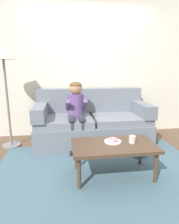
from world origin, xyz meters
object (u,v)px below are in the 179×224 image
(person_child, at_px, (76,109))
(mug, at_px, (132,139))
(couch, at_px, (92,123))
(toy_controller, at_px, (139,156))
(floor_lamp, at_px, (3,60))
(donut, at_px, (113,140))
(coffee_table, at_px, (114,148))

(person_child, bearing_deg, mug, -57.02)
(couch, distance_m, toy_controller, 1.01)
(mug, height_order, floor_lamp, floor_lamp)
(mug, bearing_deg, person_child, 122.98)
(toy_controller, height_order, floor_lamp, floor_lamp)
(person_child, bearing_deg, donut, -66.43)
(coffee_table, distance_m, donut, 0.10)
(donut, distance_m, floor_lamp, 2.09)
(couch, bearing_deg, mug, -74.39)
(mug, relative_size, floor_lamp, 0.05)
(toy_controller, bearing_deg, coffee_table, -115.34)
(mug, height_order, toy_controller, mug)
(coffee_table, distance_m, mug, 0.25)
(couch, height_order, coffee_table, couch)
(couch, relative_size, toy_controller, 8.72)
(couch, height_order, person_child, person_child)
(coffee_table, bearing_deg, person_child, 112.00)
(coffee_table, bearing_deg, floor_lamp, 142.76)
(person_child, height_order, donut, person_child)
(donut, bearing_deg, floor_lamp, 144.41)
(donut, height_order, floor_lamp, floor_lamp)
(toy_controller, bearing_deg, person_child, 174.91)
(toy_controller, xyz_separation_m, floor_lamp, (-2.01, 0.72, 1.41))
(coffee_table, bearing_deg, couch, 94.58)
(mug, bearing_deg, toy_controller, 55.19)
(floor_lamp, bearing_deg, toy_controller, -19.74)
(person_child, bearing_deg, floor_lamp, 170.53)
(coffee_table, height_order, floor_lamp, floor_lamp)
(mug, distance_m, floor_lamp, 2.28)
(coffee_table, distance_m, toy_controller, 0.75)
(coffee_table, height_order, person_child, person_child)
(person_child, bearing_deg, toy_controller, -30.82)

